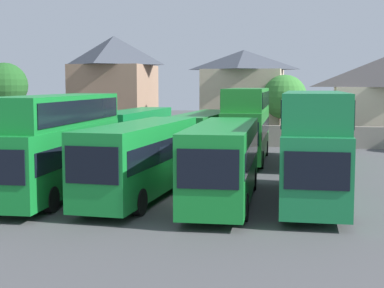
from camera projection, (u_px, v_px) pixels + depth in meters
name	position (u px, v px, depth m)	size (l,w,h in m)	color
ground	(232.00, 153.00, 44.13)	(140.00, 140.00, 0.00)	#4C4C4F
depot_boundary_wall	(241.00, 136.00, 49.35)	(56.00, 0.50, 1.80)	gray
bus_1	(58.00, 139.00, 27.34)	(3.10, 11.89, 4.75)	#14822F
bus_2	(142.00, 156.00, 26.61)	(2.92, 11.10, 3.47)	#178A34
bus_3	(224.00, 158.00, 25.57)	(3.03, 11.00, 3.50)	#16862F
bus_4	(314.00, 141.00, 25.57)	(2.83, 10.81, 4.92)	#197C42
bus_5	(134.00, 131.00, 41.19)	(2.60, 11.84, 3.41)	#0F8037
bus_6	(204.00, 134.00, 39.70)	(2.93, 11.62, 3.29)	#1F7D31
bus_7	(247.00, 120.00, 39.46)	(2.91, 10.72, 4.97)	#23842E
bus_8	(314.00, 134.00, 38.17)	(3.26, 10.70, 3.52)	#10812E
house_terrace_left	(114.00, 85.00, 59.13)	(7.58, 8.18, 10.13)	#9E7A60
house_terrace_centre	(243.00, 94.00, 55.12)	(7.61, 6.98, 8.48)	#C6B293
tree_left_of_lot	(285.00, 97.00, 50.74)	(3.90, 3.90, 6.09)	brown
tree_right_of_lot	(5.00, 86.00, 50.10)	(3.93, 3.93, 7.12)	brown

